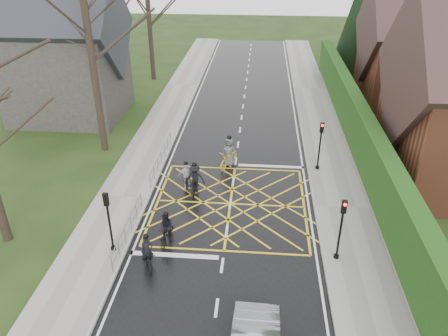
# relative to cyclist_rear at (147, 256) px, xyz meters

# --- Properties ---
(ground) EXTENTS (120.00, 120.00, 0.00)m
(ground) POSITION_rel_cyclist_rear_xyz_m (3.29, 5.27, -0.54)
(ground) COLOR black
(ground) RESTS_ON ground
(road) EXTENTS (9.00, 80.00, 0.01)m
(road) POSITION_rel_cyclist_rear_xyz_m (3.29, 5.27, -0.54)
(road) COLOR black
(road) RESTS_ON ground
(sidewalk_right) EXTENTS (3.00, 80.00, 0.15)m
(sidewalk_right) POSITION_rel_cyclist_rear_xyz_m (9.29, 5.27, -0.47)
(sidewalk_right) COLOR gray
(sidewalk_right) RESTS_ON ground
(sidewalk_left) EXTENTS (3.00, 80.00, 0.15)m
(sidewalk_left) POSITION_rel_cyclist_rear_xyz_m (-2.71, 5.27, -0.47)
(sidewalk_left) COLOR gray
(sidewalk_left) RESTS_ON ground
(stone_wall) EXTENTS (0.50, 38.00, 0.70)m
(stone_wall) POSITION_rel_cyclist_rear_xyz_m (11.04, 11.27, -0.19)
(stone_wall) COLOR slate
(stone_wall) RESTS_ON ground
(hedge) EXTENTS (0.90, 38.00, 2.80)m
(hedge) POSITION_rel_cyclist_rear_xyz_m (11.04, 11.27, 1.56)
(hedge) COLOR #103C11
(hedge) RESTS_ON stone_wall
(house_far) EXTENTS (9.80, 8.80, 10.30)m
(house_far) POSITION_rel_cyclist_rear_xyz_m (18.04, 23.27, 3.82)
(house_far) COLOR brown
(house_far) RESTS_ON ground
(conifer) EXTENTS (4.60, 4.60, 10.00)m
(conifer) POSITION_rel_cyclist_rear_xyz_m (14.04, 31.27, 4.45)
(conifer) COLOR black
(conifer) RESTS_ON ground
(church) EXTENTS (8.80, 7.80, 11.00)m
(church) POSITION_rel_cyclist_rear_xyz_m (-10.24, 17.27, 4.39)
(church) COLOR #2D2B28
(church) RESTS_ON ground
(tree_near) EXTENTS (9.24, 9.24, 11.44)m
(tree_near) POSITION_rel_cyclist_rear_xyz_m (-5.71, 11.27, 7.37)
(tree_near) COLOR black
(tree_near) RESTS_ON ground
(tree_far) EXTENTS (8.40, 8.40, 10.40)m
(tree_far) POSITION_rel_cyclist_rear_xyz_m (-6.01, 27.27, 6.65)
(tree_far) COLOR black
(tree_far) RESTS_ON ground
(railing_south) EXTENTS (0.05, 5.04, 1.03)m
(railing_south) POSITION_rel_cyclist_rear_xyz_m (-1.36, 1.77, 0.24)
(railing_south) COLOR slate
(railing_south) RESTS_ON ground
(railing_north) EXTENTS (0.05, 6.04, 1.03)m
(railing_north) POSITION_rel_cyclist_rear_xyz_m (-1.36, 9.27, 0.24)
(railing_north) COLOR slate
(railing_north) RESTS_ON ground
(traffic_light_ne) EXTENTS (0.24, 0.31, 3.21)m
(traffic_light_ne) POSITION_rel_cyclist_rear_xyz_m (8.39, 9.46, 1.12)
(traffic_light_ne) COLOR black
(traffic_light_ne) RESTS_ON ground
(traffic_light_se) EXTENTS (0.24, 0.31, 3.21)m
(traffic_light_se) POSITION_rel_cyclist_rear_xyz_m (8.39, 1.06, 1.12)
(traffic_light_se) COLOR black
(traffic_light_se) RESTS_ON ground
(traffic_light_sw) EXTENTS (0.24, 0.31, 3.21)m
(traffic_light_sw) POSITION_rel_cyclist_rear_xyz_m (-1.81, 0.77, 1.12)
(traffic_light_sw) COLOR black
(traffic_light_sw) RESTS_ON ground
(cyclist_rear) EXTENTS (1.26, 1.81, 1.67)m
(cyclist_rear) POSITION_rel_cyclist_rear_xyz_m (0.00, 0.00, 0.00)
(cyclist_rear) COLOR black
(cyclist_rear) RESTS_ON ground
(cyclist_back) EXTENTS (0.83, 1.75, 1.71)m
(cyclist_back) POSITION_rel_cyclist_rear_xyz_m (0.54, 1.71, 0.10)
(cyclist_back) COLOR black
(cyclist_back) RESTS_ON ground
(cyclist_mid) EXTENTS (1.15, 1.98, 1.90)m
(cyclist_mid) POSITION_rel_cyclist_rear_xyz_m (1.21, 6.30, 0.15)
(cyclist_mid) COLOR black
(cyclist_mid) RESTS_ON ground
(cyclist_front) EXTENTS (1.01, 1.84, 1.78)m
(cyclist_front) POSITION_rel_cyclist_rear_xyz_m (0.68, 6.61, 0.11)
(cyclist_front) COLOR black
(cyclist_front) RESTS_ON ground
(cyclist_lead) EXTENTS (1.52, 2.26, 2.08)m
(cyclist_lead) POSITION_rel_cyclist_rear_xyz_m (2.89, 9.61, 0.18)
(cyclist_lead) COLOR gold
(cyclist_lead) RESTS_ON ground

